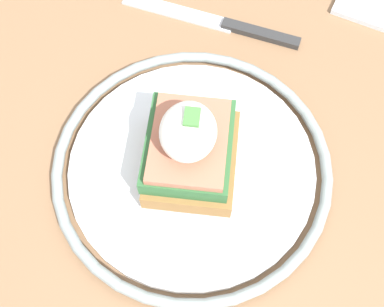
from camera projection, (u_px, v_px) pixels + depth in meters
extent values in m
cube|color=#846042|center=(247.00, 203.00, 0.44)|extent=(1.03, 0.68, 0.03)
cylinder|color=#846042|center=(382.00, 70.00, 0.96)|extent=(0.06, 0.06, 0.71)
cylinder|color=#846042|center=(108.00, 45.00, 0.99)|extent=(0.06, 0.06, 0.71)
cylinder|color=silver|center=(192.00, 168.00, 0.44)|extent=(0.22, 0.22, 0.01)
torus|color=gray|center=(192.00, 166.00, 0.43)|extent=(0.25, 0.25, 0.01)
cube|color=olive|center=(192.00, 159.00, 0.42)|extent=(0.09, 0.08, 0.02)
cube|color=#2D6033|center=(189.00, 146.00, 0.40)|extent=(0.09, 0.07, 0.02)
cube|color=#AD664C|center=(189.00, 141.00, 0.39)|extent=(0.08, 0.06, 0.01)
ellipsoid|color=white|center=(188.00, 132.00, 0.37)|extent=(0.05, 0.05, 0.04)
cube|color=#47843D|center=(192.00, 117.00, 0.36)|extent=(0.02, 0.01, 0.00)
cube|color=#2D2D2D|center=(262.00, 34.00, 0.51)|extent=(0.03, 0.09, 0.01)
cube|color=silver|center=(178.00, 12.00, 0.52)|extent=(0.05, 0.13, 0.00)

